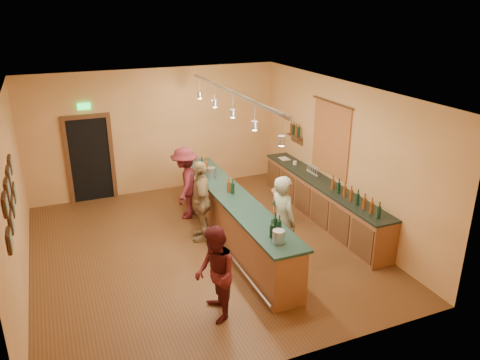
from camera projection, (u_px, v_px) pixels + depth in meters
name	position (u px, v px, depth m)	size (l,w,h in m)	color
floor	(201.00, 248.00, 9.57)	(7.00, 7.00, 0.00)	#533217
ceiling	(196.00, 92.00, 8.42)	(6.50, 7.00, 0.02)	silver
wall_back	(156.00, 131.00, 12.01)	(6.50, 0.02, 3.20)	#B78644
wall_front	(283.00, 263.00, 5.98)	(6.50, 0.02, 3.20)	#B78644
wall_left	(13.00, 201.00, 7.82)	(0.02, 7.00, 3.20)	#B78644
wall_right	(341.00, 155.00, 10.16)	(0.02, 7.00, 3.20)	#B78644
doorway	(90.00, 157.00, 11.54)	(1.15, 0.09, 2.48)	black
tapestry	(331.00, 139.00, 10.41)	(0.03, 1.40, 1.60)	maroon
bottle_shelf	(295.00, 132.00, 11.75)	(0.17, 0.55, 0.54)	#4A2F16
picture_grid	(11.00, 198.00, 7.07)	(0.06, 2.20, 0.70)	#382111
back_counter	(322.00, 201.00, 10.62)	(0.60, 4.55, 1.27)	brown
tasting_bar	(233.00, 216.00, 9.61)	(0.74, 5.10, 1.38)	brown
pendant_track	(233.00, 101.00, 8.76)	(0.11, 4.60, 0.50)	silver
bartender	(283.00, 221.00, 8.75)	(0.65, 0.43, 1.78)	gray
customer_a	(215.00, 274.00, 7.22)	(0.76, 0.59, 1.57)	#59191E
customer_b	(201.00, 201.00, 9.68)	(1.02, 0.42, 1.73)	#997A51
customer_c	(185.00, 183.00, 10.68)	(1.09, 0.63, 1.69)	#59191E
bar_stool	(280.00, 196.00, 10.49)	(0.38, 0.38, 0.79)	#8B5C3E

